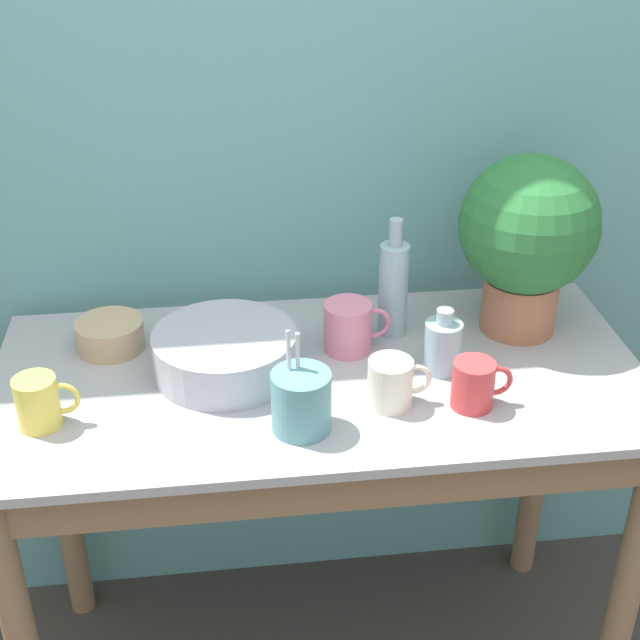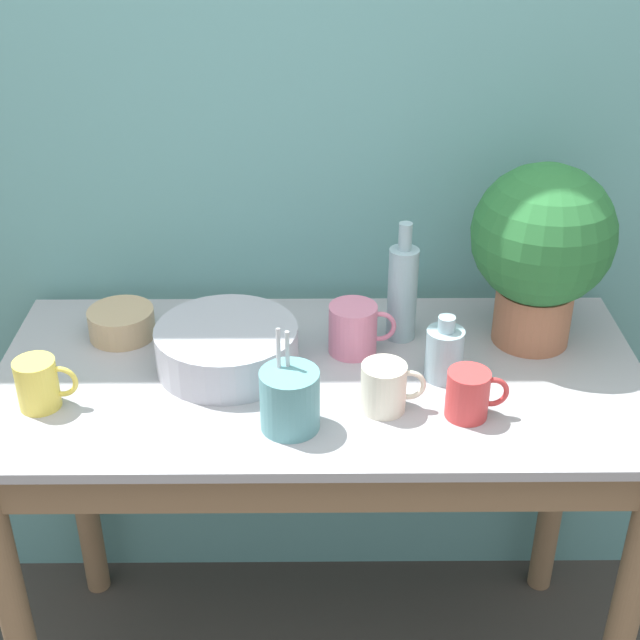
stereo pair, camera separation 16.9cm
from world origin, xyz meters
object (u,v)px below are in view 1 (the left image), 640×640
object	(u,v)px
bottle_short	(443,345)
mug_pink	(349,327)
mug_cream	(391,383)
utensil_cup	(301,401)
mug_red	(474,384)
potted_plant	(528,234)
bottle_tall	(393,287)
bowl_wash_large	(225,353)
mug_yellow	(39,402)
bowl_small_tan	(110,335)

from	to	relation	value
bottle_short	mug_pink	bearing A→B (deg)	149.49
mug_cream	utensil_cup	world-z (taller)	utensil_cup
mug_red	mug_cream	xyz separation A→B (m)	(-0.15, 0.02, 0.00)
potted_plant	bottle_tall	bearing A→B (deg)	176.79
mug_pink	mug_cream	world-z (taller)	mug_pink
bowl_wash_large	mug_red	world-z (taller)	mug_red
potted_plant	mug_cream	distance (m)	0.44
bottle_short	mug_pink	world-z (taller)	bottle_short
mug_yellow	bowl_small_tan	bearing A→B (deg)	68.28
bottle_short	mug_red	distance (m)	0.13
bowl_wash_large	mug_yellow	bearing A→B (deg)	-157.90
bottle_short	bottle_tall	bearing A→B (deg)	113.87
potted_plant	mug_yellow	size ratio (longest dim) A/B	3.35
potted_plant	bottle_short	world-z (taller)	potted_plant
bottle_tall	mug_pink	size ratio (longest dim) A/B	1.88
bowl_wash_large	bowl_small_tan	xyz separation A→B (m)	(-0.23, 0.12, -0.01)
mug_red	potted_plant	bearing A→B (deg)	57.49
mug_yellow	bottle_short	bearing A→B (deg)	6.87
bowl_wash_large	utensil_cup	distance (m)	0.24
bowl_wash_large	mug_yellow	world-z (taller)	mug_yellow
potted_plant	bottle_short	size ratio (longest dim) A/B	2.83
potted_plant	utensil_cup	bearing A→B (deg)	-148.85
mug_pink	mug_cream	size ratio (longest dim) A/B	1.14
potted_plant	mug_pink	xyz separation A→B (m)	(-0.37, -0.04, -0.17)
bowl_small_tan	utensil_cup	xyz separation A→B (m)	(0.36, -0.32, 0.03)
mug_yellow	bowl_small_tan	xyz separation A→B (m)	(0.10, 0.26, -0.02)
mug_yellow	mug_cream	bearing A→B (deg)	-1.14
potted_plant	utensil_cup	distance (m)	0.60
mug_red	bowl_small_tan	world-z (taller)	mug_red
bottle_short	utensil_cup	distance (m)	0.33
potted_plant	bottle_short	xyz separation A→B (m)	(-0.20, -0.14, -0.16)
potted_plant	bowl_wash_large	xyz separation A→B (m)	(-0.62, -0.10, -0.18)
mug_red	mug_yellow	distance (m)	0.79
bowl_small_tan	mug_pink	bearing A→B (deg)	-7.61
bottle_short	mug_cream	bearing A→B (deg)	-139.53
bottle_short	bowl_small_tan	distance (m)	0.67
potted_plant	mug_red	world-z (taller)	potted_plant
mug_red	bowl_wash_large	bearing A→B (deg)	159.32
potted_plant	bowl_small_tan	xyz separation A→B (m)	(-0.85, 0.02, -0.19)
mug_pink	bowl_small_tan	distance (m)	0.49
bowl_wash_large	mug_red	xyz separation A→B (m)	(0.45, -0.17, 0.00)
bowl_wash_large	mug_yellow	distance (m)	0.36
mug_pink	bowl_small_tan	world-z (taller)	mug_pink
bottle_tall	mug_pink	world-z (taller)	bottle_tall
mug_cream	bowl_small_tan	xyz separation A→B (m)	(-0.53, 0.27, -0.02)
potted_plant	mug_pink	distance (m)	0.41
bowl_wash_large	bottle_tall	world-z (taller)	bottle_tall
bottle_tall	bowl_small_tan	distance (m)	0.59
bowl_wash_large	bowl_small_tan	bearing A→B (deg)	152.51
mug_pink	mug_red	xyz separation A→B (m)	(0.20, -0.23, -0.01)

